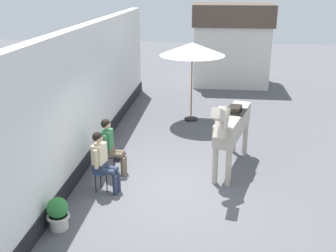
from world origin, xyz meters
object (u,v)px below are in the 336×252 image
Objects in this scene: saddled_horse_center at (232,125)px; satchel_bag at (120,157)px; cafe_parasol at (192,49)px; seated_visitor_far at (110,144)px; seated_visitor_near at (102,159)px; flower_planter_near at (58,213)px.

saddled_horse_center is 3.01m from satchel_bag.
cafe_parasol reaches higher than satchel_bag.
cafe_parasol is at bearing 107.83° from saddled_horse_center.
saddled_horse_center reaches higher than seated_visitor_far.
satchel_bag is at bearing 90.16° from seated_visitor_near.
cafe_parasol reaches higher than flower_planter_near.
seated_visitor_near reaches higher than satchel_bag.
satchel_bag is at bearing 81.79° from flower_planter_near.
seated_visitor_far is 2.94m from saddled_horse_center.
flower_planter_near is at bearing -138.01° from saddled_horse_center.
seated_visitor_near is at bearing -86.82° from seated_visitor_far.
seated_visitor_far is at bearing -168.74° from saddled_horse_center.
seated_visitor_far is (-0.05, 0.87, 0.00)m from seated_visitor_near.
satchel_bag is (-1.63, -3.46, -2.26)m from cafe_parasol.
cafe_parasol is (-1.18, 3.67, 1.20)m from saddled_horse_center.
seated_visitor_near is 3.18m from saddled_horse_center.
saddled_horse_center reaches higher than seated_visitor_near.
satchel_bag is at bearing 86.83° from seated_visitor_far.
saddled_horse_center reaches higher than flower_planter_near.
seated_visitor_far is at bearing 93.18° from seated_visitor_near.
seated_visitor_near is 5.59m from cafe_parasol.
flower_planter_near is 7.23m from cafe_parasol.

